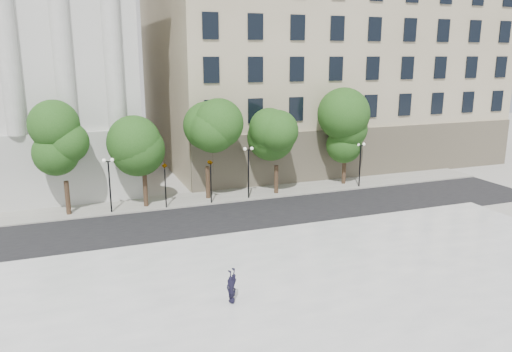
{
  "coord_description": "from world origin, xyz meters",
  "views": [
    {
      "loc": [
        -7.62,
        -15.81,
        11.91
      ],
      "look_at": [
        2.07,
        10.0,
        5.23
      ],
      "focal_mm": 35.0,
      "sensor_mm": 36.0,
      "label": 1
    }
  ],
  "objects": [
    {
      "name": "person_lying",
      "position": [
        -1.1,
        4.84,
        0.68
      ],
      "size": [
        1.47,
        1.78,
        0.47
      ],
      "primitive_type": "imported",
      "rotation": [
        -1.54,
        0.0,
        0.58
      ],
      "color": "black",
      "rests_on": "plaza"
    },
    {
      "name": "far_sidewalk",
      "position": [
        0.0,
        24.0,
        0.06
      ],
      "size": [
        60.0,
        4.0,
        0.12
      ],
      "primitive_type": "cube",
      "color": "#B5B2A7",
      "rests_on": "ground"
    },
    {
      "name": "lamp_posts",
      "position": [
        -0.02,
        22.6,
        2.95
      ],
      "size": [
        36.46,
        0.28,
        4.51
      ],
      "color": "black",
      "rests_on": "ground"
    },
    {
      "name": "street",
      "position": [
        0.0,
        18.0,
        0.01
      ],
      "size": [
        60.0,
        8.0,
        0.02
      ],
      "primitive_type": "cube",
      "color": "black",
      "rests_on": "ground"
    },
    {
      "name": "traffic_light_west",
      "position": [
        -0.96,
        22.3,
        3.74
      ],
      "size": [
        0.76,
        1.89,
        4.24
      ],
      "color": "black",
      "rests_on": "ground"
    },
    {
      "name": "street_trees",
      "position": [
        0.62,
        23.53,
        5.07
      ],
      "size": [
        40.41,
        5.04,
        7.28
      ],
      "color": "#382619",
      "rests_on": "ground"
    },
    {
      "name": "plaza",
      "position": [
        0.0,
        3.0,
        0.23
      ],
      "size": [
        44.0,
        22.0,
        0.45
      ],
      "primitive_type": "cube",
      "color": "white",
      "rests_on": "ground"
    },
    {
      "name": "traffic_light_east",
      "position": [
        2.76,
        22.3,
        3.69
      ],
      "size": [
        0.98,
        1.73,
        4.19
      ],
      "color": "black",
      "rests_on": "ground"
    },
    {
      "name": "building_east",
      "position": [
        20.0,
        38.91,
        11.14
      ],
      "size": [
        36.0,
        26.15,
        23.0
      ],
      "color": "#C2B494",
      "rests_on": "ground"
    }
  ]
}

